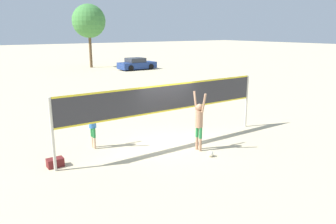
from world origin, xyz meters
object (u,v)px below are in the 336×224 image
player_blocker (92,122)px  tree_left_cluster (89,21)px  parked_car_near (137,64)px  gear_bag (55,162)px  volleyball_net (168,101)px  volleyball (210,154)px  player_spiker (199,120)px

player_blocker → tree_left_cluster: tree_left_cluster is taller
parked_car_near → tree_left_cluster: size_ratio=0.58×
gear_bag → tree_left_cluster: bearing=66.1°
tree_left_cluster → volleyball_net: bearing=-105.9°
volleyball_net → volleyball: 2.59m
parked_car_near → player_spiker: bearing=-115.1°
volleyball_net → volleyball: (0.52, -1.92, -1.66)m
gear_bag → tree_left_cluster: (12.31, 27.73, 5.29)m
player_spiker → player_blocker: size_ratio=1.10×
gear_bag → volleyball_net: bearing=-4.4°
player_blocker → gear_bag: 2.18m
volleyball_net → player_blocker: size_ratio=4.42×
volleyball → player_blocker: bearing=134.0°
volleyball_net → tree_left_cluster: 29.41m
player_spiker → volleyball: bearing=174.4°
volleyball_net → parked_car_near: volleyball_net is taller
tree_left_cluster → gear_bag: bearing=-113.9°
gear_bag → tree_left_cluster: size_ratio=0.07×
player_spiker → parked_car_near: bearing=-24.2°
volleyball_net → gear_bag: volleyball_net is taller
volleyball_net → volleyball: size_ratio=40.22×
player_spiker → tree_left_cluster: size_ratio=0.30×
player_spiker → volleyball: 1.31m
volleyball_net → player_spiker: bearing=-62.8°
volleyball → parked_car_near: bearing=66.3°
volleyball_net → player_spiker: 1.44m
player_blocker → parked_car_near: 25.92m
parked_car_near → tree_left_cluster: bearing=124.1°
gear_bag → parked_car_near: size_ratio=0.12×
parked_car_near → volleyball_net: bearing=-117.4°
volleyball → parked_car_near: size_ratio=0.05×
volleyball → tree_left_cluster: tree_left_cluster is taller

